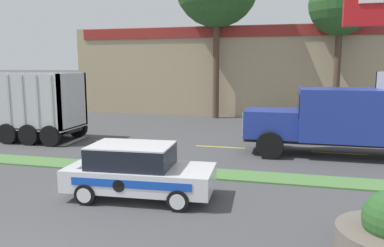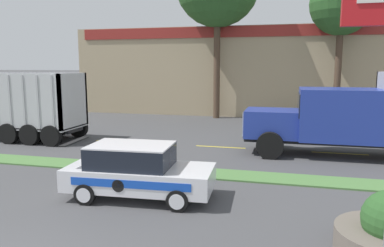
% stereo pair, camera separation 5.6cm
% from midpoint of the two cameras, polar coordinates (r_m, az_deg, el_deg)
% --- Properties ---
extents(grass_verge, '(120.00, 1.27, 0.06)m').
position_cam_midpoint_polar(grass_verge, '(14.36, -7.87, -6.82)').
color(grass_verge, '#517F42').
rests_on(grass_verge, ground_plane).
extents(centre_line_3, '(2.40, 0.14, 0.01)m').
position_cam_midpoint_polar(centre_line_3, '(22.54, -23.74, -1.85)').
color(centre_line_3, yellow).
rests_on(centre_line_3, ground_plane).
extents(centre_line_4, '(2.40, 0.14, 0.01)m').
position_cam_midpoint_polar(centre_line_4, '(19.72, -11.23, -2.70)').
color(centre_line_4, yellow).
rests_on(centre_line_4, ground_plane).
extents(centre_line_5, '(2.40, 0.14, 0.01)m').
position_cam_midpoint_polar(centre_line_5, '(18.10, 4.45, -3.58)').
color(centre_line_5, yellow).
rests_on(centre_line_5, ground_plane).
extents(centre_line_6, '(2.40, 0.14, 0.01)m').
position_cam_midpoint_polar(centre_line_6, '(18.02, 21.67, -4.24)').
color(centre_line_6, yellow).
rests_on(centre_line_6, ground_plane).
extents(dump_truck_mid, '(12.43, 2.77, 3.62)m').
position_cam_midpoint_polar(dump_truck_mid, '(17.40, 25.84, 0.49)').
color(dump_truck_mid, black).
rests_on(dump_truck_mid, ground_plane).
extents(rally_car, '(4.39, 2.14, 1.63)m').
position_cam_midpoint_polar(rally_car, '(11.23, -8.20, -7.10)').
color(rally_car, white).
rests_on(rally_car, ground_plane).
extents(store_building_backdrop, '(27.03, 12.10, 6.82)m').
position_cam_midpoint_polar(store_building_backdrop, '(34.40, 8.77, 7.92)').
color(store_building_backdrop, tan).
rests_on(store_building_backdrop, ground_plane).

